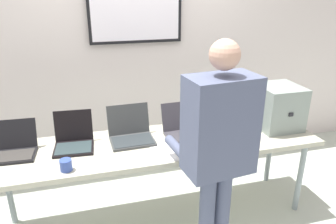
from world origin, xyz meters
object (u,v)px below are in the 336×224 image
(laptop_station_1, at_px, (74,139))
(person, at_px, (218,142))
(laptop_station_0, at_px, (15,147))
(coffee_mug, at_px, (66,165))
(equipment_box, at_px, (278,107))
(laptop_station_4, at_px, (231,122))
(workbench, at_px, (158,148))
(laptop_station_3, at_px, (182,129))
(laptop_station_2, at_px, (131,132))

(laptop_station_1, height_order, person, person)
(laptop_station_0, relative_size, coffee_mug, 3.79)
(equipment_box, height_order, laptop_station_4, equipment_box)
(workbench, xyz_separation_m, laptop_station_3, (0.24, 0.09, 0.11))
(equipment_box, bearing_deg, person, -143.18)
(laptop_station_1, bearing_deg, laptop_station_3, -1.66)
(laptop_station_3, bearing_deg, person, -88.83)
(laptop_station_3, relative_size, coffee_mug, 4.00)
(laptop_station_4, bearing_deg, laptop_station_3, -177.06)
(laptop_station_1, relative_size, coffee_mug, 3.88)
(laptop_station_1, height_order, laptop_station_4, laptop_station_1)
(laptop_station_0, bearing_deg, workbench, -5.22)
(workbench, bearing_deg, laptop_station_2, 149.82)
(laptop_station_0, distance_m, laptop_station_2, 0.90)
(laptop_station_0, xyz_separation_m, person, (1.36, -0.72, 0.22))
(laptop_station_1, relative_size, laptop_station_4, 0.82)
(coffee_mug, bearing_deg, workbench, 19.09)
(laptop_station_1, bearing_deg, laptop_station_2, 0.82)
(workbench, height_order, coffee_mug, coffee_mug)
(workbench, bearing_deg, laptop_station_0, 174.78)
(laptop_station_4, bearing_deg, person, -121.87)
(equipment_box, xyz_separation_m, laptop_station_3, (-0.88, 0.06, -0.13))
(laptop_station_4, distance_m, coffee_mug, 1.47)
(workbench, height_order, person, person)
(laptop_station_0, xyz_separation_m, laptop_station_3, (1.34, -0.01, 0.00))
(laptop_station_4, bearing_deg, coffee_mug, -165.87)
(equipment_box, distance_m, laptop_station_2, 1.33)
(laptop_station_2, height_order, laptop_station_4, laptop_station_2)
(equipment_box, height_order, laptop_station_1, equipment_box)
(person, bearing_deg, laptop_station_1, 141.47)
(laptop_station_0, bearing_deg, equipment_box, -1.89)
(laptop_station_1, xyz_separation_m, person, (0.92, -0.73, 0.21))
(equipment_box, bearing_deg, laptop_station_0, 178.11)
(laptop_station_0, relative_size, person, 0.19)
(workbench, relative_size, laptop_station_4, 6.70)
(laptop_station_0, relative_size, laptop_station_2, 0.88)
(person, distance_m, coffee_mug, 1.07)
(laptop_station_0, bearing_deg, laptop_station_1, 1.50)
(equipment_box, bearing_deg, laptop_station_3, 176.20)
(equipment_box, relative_size, coffee_mug, 4.67)
(laptop_station_4, height_order, person, person)
(workbench, relative_size, laptop_station_0, 8.42)
(equipment_box, distance_m, laptop_station_3, 0.89)
(laptop_station_0, distance_m, laptop_station_3, 1.34)
(workbench, relative_size, laptop_station_1, 8.22)
(workbench, distance_m, laptop_station_3, 0.28)
(laptop_station_4, height_order, coffee_mug, laptop_station_4)
(laptop_station_0, bearing_deg, person, -28.02)
(laptop_station_1, height_order, laptop_station_2, laptop_station_2)
(person, bearing_deg, laptop_station_2, 121.72)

